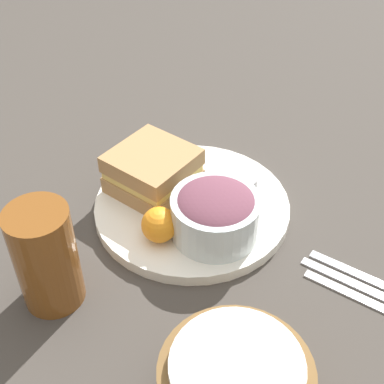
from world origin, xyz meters
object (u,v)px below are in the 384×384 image
dressing_cup (237,186)px  drink_glass (46,257)px  sandwich (153,171)px  spoon (362,298)px  salad_bowl (215,212)px  knife (367,289)px  plate (192,207)px  fork (372,280)px

dressing_cup → drink_glass: drink_glass is taller
sandwich → spoon: (-0.31, 0.12, -0.05)m
sandwich → salad_bowl: bearing=147.5°
knife → spoon: bearing=-90.0°
spoon → sandwich: bearing=177.6°
plate → drink_glass: (0.13, 0.19, 0.06)m
knife → dressing_cup: bearing=167.5°
plate → spoon: bearing=156.6°
dressing_cup → knife: (-0.19, 0.12, -0.03)m
salad_bowl → fork: (-0.21, 0.02, -0.05)m
dressing_cup → drink_glass: size_ratio=0.42×
fork → spoon: size_ratio=1.11×
spoon → drink_glass: bearing=-147.2°
salad_bowl → dressing_cup: (-0.01, -0.08, -0.02)m
salad_bowl → knife: (-0.21, 0.04, -0.05)m
drink_glass → fork: 0.41m
sandwich → knife: size_ratio=0.81×
fork → sandwich: bearing=-176.2°
sandwich → fork: sandwich is taller
fork → spoon: bearing=-90.0°
sandwich → plate: bearing=163.8°
plate → fork: size_ratio=1.69×
dressing_cup → knife: bearing=147.9°
fork → drink_glass: bearing=-142.9°
sandwich → fork: bearing=164.2°
plate → dressing_cup: dressing_cup is taller
plate → knife: (-0.25, 0.09, -0.01)m
sandwich → fork: 0.34m
plate → knife: plate is taller
dressing_cup → plate: bearing=27.1°
sandwich → drink_glass: size_ratio=1.03×
fork → knife: size_ratio=0.95×
salad_bowl → spoon: bearing=164.6°
knife → sandwich: bearing=-179.3°
plate → sandwich: (0.06, -0.02, 0.04)m
sandwich → dressing_cup: 0.13m
drink_glass → spoon: bearing=-166.8°
spoon → dressing_cup: bearing=163.1°
knife → drink_glass: bearing=-145.0°
plate → spoon: plate is taller
salad_bowl → spoon: salad_bowl is taller
sandwich → knife: sandwich is taller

